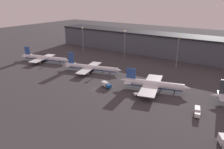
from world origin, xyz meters
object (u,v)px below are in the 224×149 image
at_px(service_vehicle_1, 141,93).
at_px(service_vehicle_3, 106,84).
at_px(service_vehicle_0, 197,111).
at_px(service_vehicle_2, 224,142).
at_px(airplane_2, 153,85).
at_px(airplane_1, 91,68).
at_px(airplane_0, 44,58).

distance_m(service_vehicle_1, service_vehicle_3, 22.15).
xyz_separation_m(service_vehicle_0, service_vehicle_2, (13.47, -17.88, 0.26)).
height_order(service_vehicle_2, service_vehicle_3, service_vehicle_2).
bearing_deg(airplane_2, service_vehicle_3, -170.35).
xyz_separation_m(service_vehicle_1, service_vehicle_2, (44.26, -22.42, 0.84)).
relative_size(service_vehicle_0, service_vehicle_1, 0.97).
relative_size(service_vehicle_1, service_vehicle_3, 1.06).
bearing_deg(airplane_2, service_vehicle_2, -52.99).
bearing_deg(service_vehicle_1, airplane_1, 98.14).
xyz_separation_m(airplane_0, airplane_2, (98.60, -4.07, 0.52)).
relative_size(airplane_0, service_vehicle_2, 6.11).
xyz_separation_m(airplane_1, service_vehicle_1, (47.86, -16.29, -1.72)).
height_order(airplane_0, service_vehicle_2, airplane_0).
bearing_deg(airplane_1, service_vehicle_2, -37.69).
relative_size(airplane_2, service_vehicle_1, 4.91).
xyz_separation_m(airplane_0, service_vehicle_3, (73.66, -15.46, -1.27)).
distance_m(airplane_2, service_vehicle_3, 27.47).
bearing_deg(service_vehicle_1, airplane_2, 11.21).
bearing_deg(airplane_1, service_vehicle_3, -49.29).
distance_m(airplane_1, airplane_2, 51.07).
distance_m(service_vehicle_0, service_vehicle_3, 52.99).
bearing_deg(airplane_1, airplane_0, 167.69).
relative_size(airplane_2, service_vehicle_2, 5.39).
bearing_deg(airplane_0, airplane_1, -12.31).
bearing_deg(airplane_2, airplane_1, 158.08).
height_order(airplane_1, service_vehicle_0, airplane_1).
xyz_separation_m(service_vehicle_2, service_vehicle_3, (-66.37, 21.08, -0.31)).
relative_size(airplane_0, service_vehicle_3, 5.92).
bearing_deg(airplane_1, airplane_2, -21.92).
distance_m(airplane_2, service_vehicle_1, 10.69).
xyz_separation_m(airplane_0, service_vehicle_2, (140.03, -36.54, -0.95)).
distance_m(airplane_0, airplane_2, 98.68).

